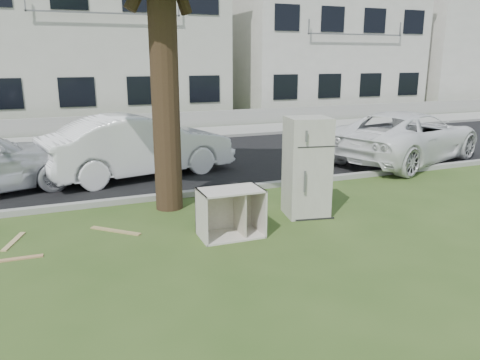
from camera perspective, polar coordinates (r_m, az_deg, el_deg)
name	(u,v)px	position (r m, az deg, el deg)	size (l,w,h in m)	color
ground	(218,235)	(8.08, -2.74, -6.73)	(120.00, 120.00, 0.00)	#324D1B
road	(148,164)	(13.66, -11.12, 1.92)	(120.00, 7.00, 0.01)	black
kerb_near	(180,197)	(10.30, -7.27, -2.08)	(120.00, 0.18, 0.12)	gray
kerb_far	(128,144)	(17.10, -13.44, 4.30)	(120.00, 0.18, 0.12)	gray
sidewalk	(122,138)	(18.51, -14.14, 5.04)	(120.00, 2.80, 0.01)	gray
low_wall	(116,123)	(20.03, -14.87, 6.69)	(120.00, 0.15, 0.70)	gray
townhouse_center	(98,42)	(24.75, -16.95, 15.81)	(11.22, 8.16, 7.44)	beige
townhouse_right	(312,50)	(28.55, 8.74, 15.40)	(10.20, 8.16, 6.84)	silver
fridge	(307,167)	(8.94, 8.15, 1.57)	(0.78, 0.72, 1.89)	silver
cabinet	(231,213)	(7.90, -1.14, -4.01)	(1.06, 0.66, 0.83)	silver
plank_a	(3,261)	(7.91, -26.90, -8.75)	(1.11, 0.09, 0.02)	#AD8154
plank_b	(116,231)	(8.51, -14.93, -6.01)	(1.00, 0.10, 0.02)	#A28A54
plank_c	(14,241)	(8.63, -25.87, -6.75)	(0.81, 0.09, 0.02)	tan
car_center	(139,146)	(12.18, -12.16, 4.10)	(1.66, 4.77, 1.57)	white
car_right	(407,136)	(14.57, 19.71, 5.05)	(2.44, 5.28, 1.47)	white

